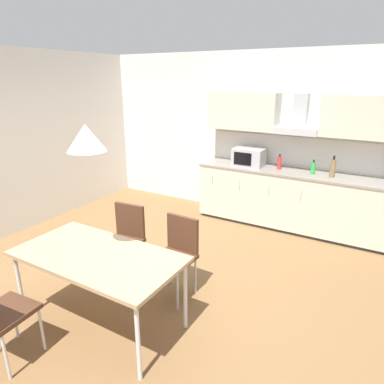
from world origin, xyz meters
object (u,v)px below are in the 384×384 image
bottle_red (279,163)px  chair_far_right (178,249)px  microwave (249,157)px  pendant_lamp (86,138)px  chair_far_left (126,234)px  bottle_green (313,168)px  bottle_brown (333,168)px  dining_table (98,259)px

bottle_red → chair_far_right: bearing=-98.3°
microwave → pendant_lamp: pendant_lamp is taller
chair_far_left → pendant_lamp: pendant_lamp is taller
chair_far_left → pendant_lamp: 1.53m
bottle_green → microwave: bearing=179.5°
bottle_green → pendant_lamp: pendant_lamp is taller
bottle_brown → chair_far_right: bearing=-116.0°
bottle_brown → bottle_green: bearing=173.6°
dining_table → chair_far_left: (-0.36, 0.78, -0.16)m
bottle_brown → chair_far_left: (-1.84, -2.31, -0.51)m
bottle_green → bottle_red: bottle_red is taller
microwave → chair_far_left: bearing=-103.6°
bottle_brown → pendant_lamp: (-1.48, -3.10, 0.75)m
pendant_lamp → bottle_green: bearing=68.9°
dining_table → bottle_brown: bearing=64.4°
chair_far_left → bottle_red: bearing=65.9°
microwave → bottle_brown: bottle_brown is taller
bottle_red → dining_table: bottle_red is taller
bottle_green → pendant_lamp: 3.44m
bottle_green → bottle_brown: (0.27, -0.03, 0.04)m
dining_table → pendant_lamp: bearing=-82.9°
bottle_red → dining_table: size_ratio=0.15×
microwave → bottle_green: 1.00m
bottle_red → chair_far_left: bottle_red is taller
bottle_green → dining_table: 3.37m
dining_table → chair_far_right: chair_far_right is taller
dining_table → chair_far_right: bearing=65.8°
chair_far_left → chair_far_right: (0.71, 0.00, 0.00)m
bottle_brown → bottle_red: 0.78m
bottle_red → chair_far_right: (-0.35, -2.37, -0.48)m
microwave → dining_table: microwave is taller
bottle_brown → pendant_lamp: pendant_lamp is taller
chair_far_left → chair_far_right: same height
microwave → bottle_brown: bearing=-1.7°
microwave → chair_far_right: 2.41m
microwave → chair_far_right: (0.14, -2.35, -0.52)m
chair_far_right → bottle_brown: bearing=64.0°
bottle_red → dining_table: 3.25m
microwave → bottle_red: microwave is taller
microwave → chair_far_right: bearing=-86.5°
microwave → dining_table: 3.16m
bottle_brown → chair_far_left: 3.00m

